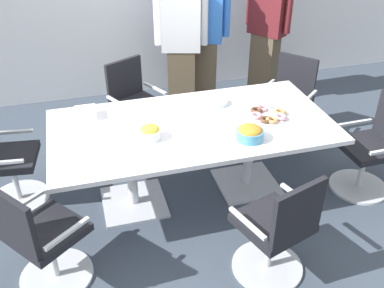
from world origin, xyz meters
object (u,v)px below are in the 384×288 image
(conference_table, at_px, (192,137))
(office_chair_2, at_px, (135,108))
(napkin_pile, at_px, (86,113))
(person_standing_0, at_px, (181,44))
(snack_bowl_chips_orange, at_px, (250,133))
(person_standing_1, at_px, (203,34))
(snack_bowl_chips_yellow, at_px, (150,132))
(office_chair_3, at_px, (4,164))
(office_chair_5, at_px, (277,233))
(office_chair_1, at_px, (288,104))
(person_standing_2, at_px, (267,27))
(donut_platter, at_px, (268,114))
(plate_stack, at_px, (216,102))
(office_chair_0, at_px, (372,151))
(office_chair_4, at_px, (42,241))

(conference_table, relative_size, office_chair_2, 2.64)
(napkin_pile, bearing_deg, person_standing_0, 46.57)
(snack_bowl_chips_orange, bearing_deg, conference_table, 136.92)
(person_standing_1, bearing_deg, snack_bowl_chips_yellow, 83.33)
(office_chair_3, bearing_deg, office_chair_2, 126.89)
(office_chair_5, xyz_separation_m, snack_bowl_chips_orange, (0.05, 0.73, 0.40))
(office_chair_1, distance_m, snack_bowl_chips_orange, 1.47)
(person_standing_2, bearing_deg, snack_bowl_chips_orange, 118.48)
(office_chair_5, bearing_deg, conference_table, 88.74)
(person_standing_0, distance_m, napkin_pile, 1.72)
(office_chair_2, xyz_separation_m, donut_platter, (1.02, -1.13, 0.37))
(conference_table, relative_size, office_chair_1, 2.64)
(snack_bowl_chips_yellow, distance_m, napkin_pile, 0.69)
(person_standing_1, xyz_separation_m, person_standing_2, (0.80, -0.03, 0.03))
(office_chair_5, bearing_deg, napkin_pile, 111.25)
(person_standing_1, bearing_deg, donut_platter, 113.87)
(snack_bowl_chips_orange, xyz_separation_m, plate_stack, (-0.07, 0.66, -0.04))
(snack_bowl_chips_orange, bearing_deg, napkin_pile, 149.78)
(conference_table, height_order, plate_stack, plate_stack)
(office_chair_0, xyz_separation_m, office_chair_1, (-0.32, 1.06, 0.00))
(person_standing_1, height_order, plate_stack, person_standing_1)
(snack_bowl_chips_orange, bearing_deg, person_standing_2, 63.12)
(office_chair_1, xyz_separation_m, person_standing_2, (0.13, 0.96, 0.55))
(office_chair_2, distance_m, snack_bowl_chips_yellow, 1.28)
(snack_bowl_chips_orange, relative_size, donut_platter, 0.66)
(person_standing_0, bearing_deg, person_standing_2, -160.34)
(office_chair_4, bearing_deg, snack_bowl_chips_orange, 64.23)
(office_chair_3, bearing_deg, napkin_pile, 98.35)
(conference_table, distance_m, office_chair_4, 1.49)
(office_chair_2, xyz_separation_m, person_standing_0, (0.66, 0.54, 0.47))
(donut_platter, bearing_deg, napkin_pile, 164.91)
(office_chair_0, xyz_separation_m, person_standing_1, (-0.99, 2.06, 0.53))
(person_standing_0, height_order, person_standing_1, person_standing_1)
(plate_stack, bearing_deg, donut_platter, -44.11)
(office_chair_2, height_order, office_chair_4, same)
(snack_bowl_chips_orange, xyz_separation_m, napkin_pile, (-1.24, 0.72, -0.02))
(office_chair_1, relative_size, office_chair_5, 1.00)
(napkin_pile, bearing_deg, office_chair_5, -50.67)
(person_standing_1, relative_size, napkin_pile, 9.85)
(office_chair_1, bearing_deg, office_chair_4, 79.19)
(person_standing_2, bearing_deg, napkin_pile, 85.45)
(office_chair_4, distance_m, person_standing_0, 2.88)
(office_chair_1, height_order, snack_bowl_chips_yellow, office_chair_1)
(snack_bowl_chips_orange, distance_m, napkin_pile, 1.44)
(office_chair_1, relative_size, office_chair_2, 1.00)
(office_chair_3, xyz_separation_m, donut_platter, (2.29, -0.40, 0.37))
(office_chair_0, height_order, person_standing_1, person_standing_1)
(person_standing_1, bearing_deg, office_chair_2, 55.60)
(person_standing_2, bearing_deg, donut_platter, 122.37)
(office_chair_2, height_order, office_chair_5, same)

